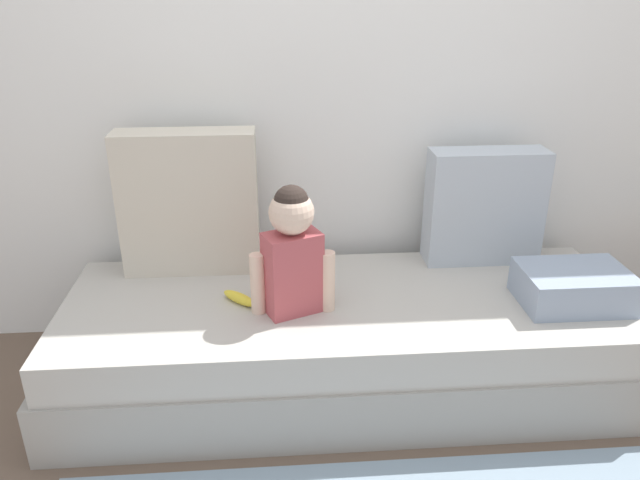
# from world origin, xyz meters

# --- Properties ---
(ground_plane) EXTENTS (12.00, 12.00, 0.00)m
(ground_plane) POSITION_xyz_m (0.00, 0.00, 0.00)
(ground_plane) COLOR brown
(back_wall) EXTENTS (5.47, 0.10, 2.46)m
(back_wall) POSITION_xyz_m (0.00, 0.54, 1.23)
(back_wall) COLOR white
(back_wall) RESTS_ON ground
(couch) EXTENTS (2.27, 0.82, 0.40)m
(couch) POSITION_xyz_m (0.00, 0.00, 0.20)
(couch) COLOR #9C978F
(couch) RESTS_ON ground
(throw_pillow_left) EXTENTS (0.56, 0.16, 0.60)m
(throw_pillow_left) POSITION_xyz_m (-0.62, 0.31, 0.70)
(throw_pillow_left) COLOR beige
(throw_pillow_left) RESTS_ON couch
(throw_pillow_right) EXTENTS (0.49, 0.16, 0.49)m
(throw_pillow_right) POSITION_xyz_m (0.62, 0.31, 0.65)
(throw_pillow_right) COLOR #B2BCC6
(throw_pillow_right) RESTS_ON couch
(toddler) EXTENTS (0.31, 0.19, 0.49)m
(toddler) POSITION_xyz_m (-0.21, -0.08, 0.65)
(toddler) COLOR #B24C51
(toddler) RESTS_ON couch
(banana) EXTENTS (0.15, 0.15, 0.04)m
(banana) POSITION_xyz_m (-0.42, -0.01, 0.42)
(banana) COLOR yellow
(banana) RESTS_ON couch
(folded_blanket) EXTENTS (0.40, 0.28, 0.14)m
(folded_blanket) POSITION_xyz_m (0.85, -0.10, 0.47)
(folded_blanket) COLOR #8E9EB2
(folded_blanket) RESTS_ON couch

